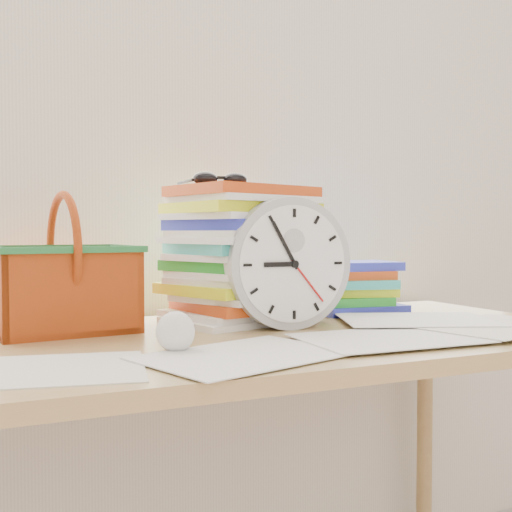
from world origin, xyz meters
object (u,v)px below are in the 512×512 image
clock (287,263)px  book_stack (352,287)px  basket (63,263)px  paper_stack (242,254)px  desk (264,370)px

clock → book_stack: clock is taller
clock → basket: bearing=160.5°
paper_stack → clock: size_ratio=1.17×
paper_stack → desk: bearing=-98.7°
paper_stack → book_stack: 0.33m
basket → desk: bearing=-33.3°
paper_stack → basket: 0.39m
clock → book_stack: size_ratio=1.08×
paper_stack → book_stack: (0.32, 0.04, -0.09)m
desk → book_stack: bearing=31.7°
desk → paper_stack: bearing=81.3°
clock → paper_stack: bearing=107.0°
paper_stack → clock: paper_stack is taller
desk → paper_stack: size_ratio=4.37×
paper_stack → clock: 0.15m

